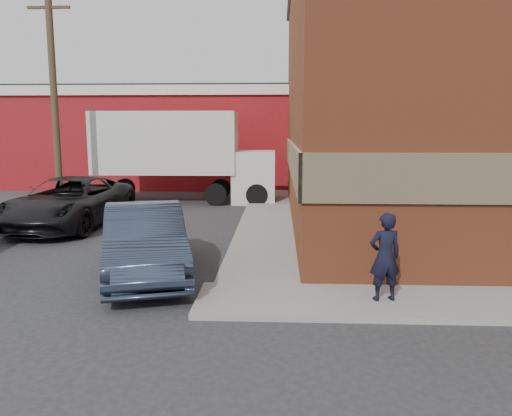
% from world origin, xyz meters
% --- Properties ---
extents(ground, '(90.00, 90.00, 0.00)m').
position_xyz_m(ground, '(0.00, 0.00, 0.00)').
color(ground, '#28282B').
rests_on(ground, ground).
extents(brick_building, '(14.25, 18.25, 9.36)m').
position_xyz_m(brick_building, '(8.50, 9.00, 4.68)').
color(brick_building, '#9A4727').
rests_on(brick_building, ground).
extents(sidewalk_west, '(1.80, 18.00, 0.12)m').
position_xyz_m(sidewalk_west, '(0.60, 9.00, 0.06)').
color(sidewalk_west, gray).
rests_on(sidewalk_west, ground).
extents(warehouse, '(16.30, 8.30, 5.60)m').
position_xyz_m(warehouse, '(-6.00, 20.00, 2.81)').
color(warehouse, maroon).
rests_on(warehouse, ground).
extents(utility_pole, '(2.00, 0.26, 9.00)m').
position_xyz_m(utility_pole, '(-7.50, 9.00, 4.75)').
color(utility_pole, brown).
rests_on(utility_pole, ground).
extents(man, '(0.67, 0.51, 1.65)m').
position_xyz_m(man, '(2.99, -0.92, 0.94)').
color(man, black).
rests_on(man, sidewalk_south).
extents(sedan, '(2.98, 5.08, 1.58)m').
position_xyz_m(sedan, '(-1.94, 0.82, 0.79)').
color(sedan, '#2E374C').
rests_on(sedan, ground).
extents(suv_a, '(3.09, 6.11, 1.66)m').
position_xyz_m(suv_a, '(-6.01, 6.39, 0.83)').
color(suv_a, black).
rests_on(suv_a, ground).
extents(box_truck, '(8.18, 2.61, 4.02)m').
position_xyz_m(box_truck, '(-3.21, 12.35, 2.32)').
color(box_truck, silver).
rests_on(box_truck, ground).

